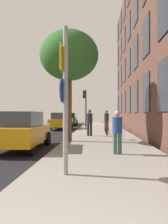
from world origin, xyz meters
name	(u,v)px	position (x,y,z in m)	size (l,w,h in m)	color
ground_plane	(53,135)	(-2.40, 15.00, 0.00)	(41.80, 41.80, 0.00)	#332D28
road_asphalt	(25,135)	(-4.50, 15.00, 0.01)	(7.00, 38.00, 0.01)	black
sidewalk	(102,134)	(1.10, 15.00, 0.06)	(4.20, 38.00, 0.12)	gray
building_facade	(140,40)	(3.69, 14.50, 6.60)	(0.56, 27.00, 13.14)	#513328
sign_post	(64,92)	(0.00, 4.47, 2.04)	(0.16, 0.60, 3.48)	gray
traffic_light	(85,102)	(-0.46, 21.69, 2.75)	(0.43, 0.24, 3.85)	black
tree_near	(69,56)	(-0.68, 10.63, 4.54)	(3.05, 3.05, 5.75)	brown
bicycle_0	(120,133)	(2.03, 11.41, 0.49)	(0.46, 1.71, 0.95)	black
bicycle_1	(107,130)	(1.40, 13.84, 0.47)	(0.42, 1.60, 0.90)	black
bicycle_2	(107,128)	(1.46, 15.38, 0.46)	(0.42, 1.57, 0.89)	black
pedestrian_0	(117,129)	(1.48, 7.12, 0.99)	(0.46, 0.46, 1.53)	#33594C
pedestrian_1	(90,121)	(0.29, 13.37, 1.09)	(0.51, 0.51, 1.69)	#26262D
pedestrian_2	(106,119)	(1.56, 17.57, 1.10)	(0.54, 0.54, 1.71)	maroon
car_0	(22,130)	(-2.46, 8.56, 0.84)	(1.95, 4.22, 1.62)	orange
car_1	(61,121)	(-2.69, 20.38, 0.84)	(1.89, 4.47, 1.62)	orange
car_2	(70,119)	(-2.76, 27.37, 0.84)	(1.97, 4.34, 1.62)	#19662D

